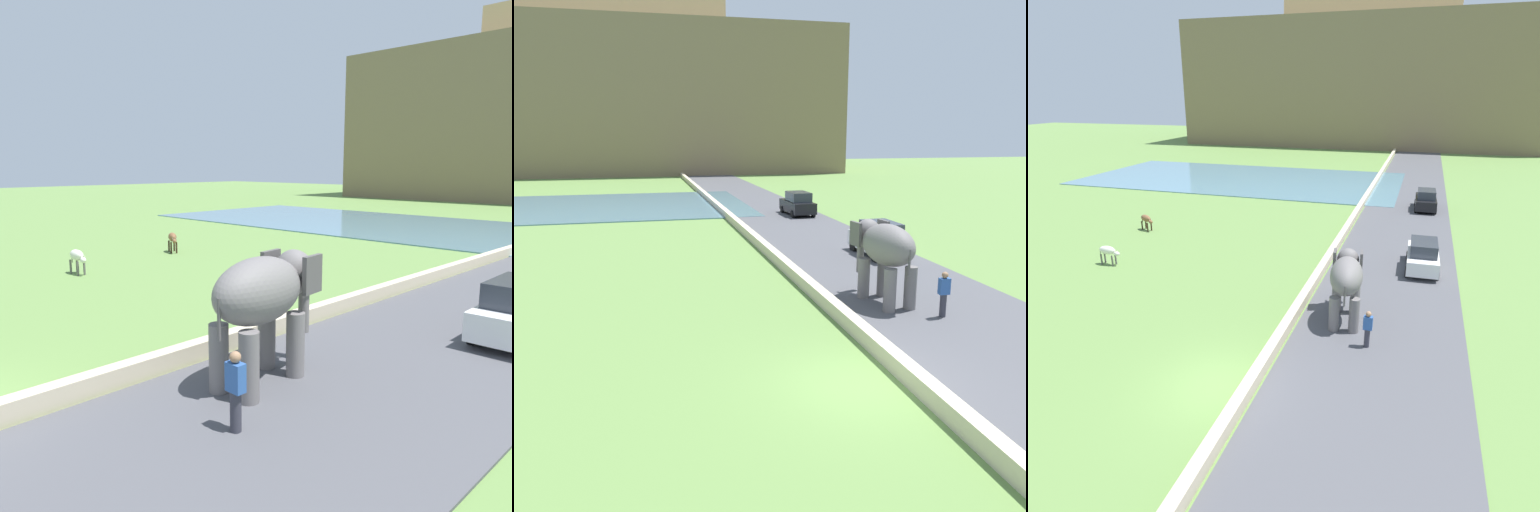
# 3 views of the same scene
# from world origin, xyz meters

# --- Properties ---
(barrier_wall) EXTENTS (0.40, 110.00, 0.50)m
(barrier_wall) POSITION_xyz_m (1.20, 18.00, 0.25)
(barrier_wall) COLOR beige
(barrier_wall) RESTS_ON ground
(lake) EXTENTS (36.00, 18.00, 0.08)m
(lake) POSITION_xyz_m (-14.00, 36.44, 0.04)
(lake) COLOR slate
(lake) RESTS_ON ground
(elephant) EXTENTS (1.73, 3.55, 2.99)m
(elephant) POSITION_xyz_m (3.40, 6.10, 2.04)
(elephant) COLOR slate
(elephant) RESTS_ON ground
(person_beside_elephant) EXTENTS (0.36, 0.22, 1.63)m
(person_beside_elephant) POSITION_xyz_m (4.65, 4.03, 0.87)
(person_beside_elephant) COLOR #33333D
(person_beside_elephant) RESTS_ON ground
(cow_white) EXTENTS (1.39, 0.47, 1.15)m
(cow_white) POSITION_xyz_m (-11.07, 8.70, 0.84)
(cow_white) COLOR silver
(cow_white) RESTS_ON ground
(cow_brown) EXTENTS (1.39, 0.92, 1.15)m
(cow_brown) POSITION_xyz_m (-12.93, 15.41, 0.84)
(cow_brown) COLOR brown
(cow_brown) RESTS_ON ground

